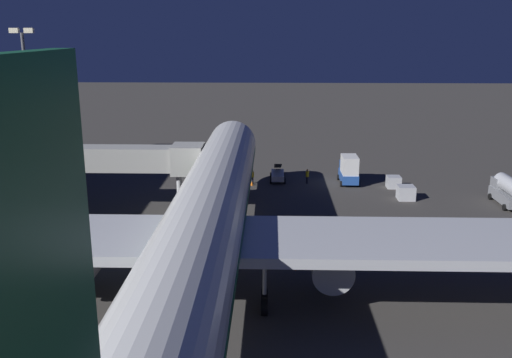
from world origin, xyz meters
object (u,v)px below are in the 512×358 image
Objects in this scene: ground_crew_near_nose_gear at (307,176)px; traffic_cone_nose_starboard at (217,183)px; baggage_container_near_belt at (394,182)px; apron_floodlight_mast at (28,95)px; belt_loader at (278,174)px; cargo_truck_aft at (349,169)px; baggage_container_mid_row at (406,193)px; traffic_cone_nose_port at (252,183)px; fuel_tanker at (508,190)px; ground_crew_marshaller_fwd at (252,176)px; jet_bridge at (126,159)px; airliner_at_gate at (203,230)px.

traffic_cone_nose_starboard is at bearing 5.56° from ground_crew_near_nose_gear.
apron_floodlight_mast is at bearing -2.69° from baggage_container_near_belt.
traffic_cone_nose_starboard is at bearing 16.92° from belt_loader.
traffic_cone_nose_starboard is at bearing 4.22° from cargo_truck_aft.
traffic_cone_nose_port is at bearing -17.07° from baggage_container_mid_row.
baggage_container_mid_row is 1.01× the size of ground_crew_near_nose_gear.
traffic_cone_nose_port and traffic_cone_nose_starboard have the same top height.
fuel_tanker is 3.16× the size of ground_crew_marshaller_fwd.
belt_loader reaches higher than ground_crew_near_nose_gear.
baggage_container_near_belt is at bearing -85.74° from baggage_container_mid_row.
belt_loader reaches higher than traffic_cone_nose_starboard.
baggage_container_near_belt is at bearing 178.09° from traffic_cone_nose_port.
apron_floodlight_mast is 10.13× the size of baggage_container_mid_row.
jet_bridge is 14.41m from traffic_cone_nose_starboard.
ground_crew_marshaller_fwd is (17.72, -6.30, 0.21)m from baggage_container_mid_row.
fuel_tanker is at bearing 153.12° from cargo_truck_aft.
traffic_cone_nose_starboard is at bearing 0.00° from traffic_cone_nose_port.
traffic_cone_nose_port is (0.03, 0.85, -0.73)m from ground_crew_marshaller_fwd.
baggage_container_near_belt is at bearing -162.05° from jet_bridge.
baggage_container_near_belt reaches higher than traffic_cone_nose_starboard.
airliner_at_gate is 38.42× the size of baggage_container_near_belt.
apron_floodlight_mast is 10.26× the size of ground_crew_near_nose_gear.
cargo_truck_aft reaches higher than ground_crew_near_nose_gear.
airliner_at_gate reaches higher than ground_crew_near_nose_gear.
baggage_container_mid_row is at bearing 160.43° from ground_crew_marshaller_fwd.
jet_bridge is 10.55× the size of ground_crew_near_nose_gear.
baggage_container_mid_row is 12.65m from ground_crew_near_nose_gear.
fuel_tanker is at bearing 164.44° from ground_crew_marshaller_fwd.
baggage_container_mid_row is 3.40× the size of traffic_cone_nose_port.
airliner_at_gate is 31.51m from traffic_cone_nose_starboard.
baggage_container_mid_row reaches higher than traffic_cone_nose_starboard.
baggage_container_mid_row is at bearing 162.93° from traffic_cone_nose_port.
airliner_at_gate reaches higher than cargo_truck_aft.
fuel_tanker is 29.38m from traffic_cone_nose_port.
jet_bridge is 35.43× the size of traffic_cone_nose_starboard.
ground_crew_near_nose_gear is (10.82, -6.55, 0.22)m from baggage_container_mid_row.
ground_crew_near_nose_gear is 1.01× the size of ground_crew_marshaller_fwd.
belt_loader is at bearing -144.30° from traffic_cone_nose_port.
traffic_cone_nose_starboard is at bearing -85.94° from airliner_at_gate.
fuel_tanker is at bearing 159.22° from ground_crew_near_nose_gear.
baggage_container_mid_row is (-0.36, 4.87, 0.07)m from baggage_container_near_belt.
cargo_truck_aft reaches higher than traffic_cone_nose_port.
jet_bridge is 27.78m from cargo_truck_aft.
airliner_at_gate is 34.65× the size of ground_crew_near_nose_gear.
cargo_truck_aft is at bearing -174.25° from traffic_cone_nose_port.
traffic_cone_nose_port is 4.40m from traffic_cone_nose_starboard.
cargo_truck_aft is at bearing 179.54° from apron_floodlight_mast.
baggage_container_mid_row is at bearing 171.26° from apron_floodlight_mast.
jet_bridge is at bearing 4.56° from fuel_tanker.
fuel_tanker is at bearing 159.60° from belt_loader.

